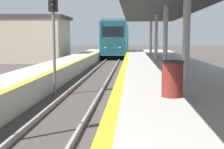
{
  "coord_description": "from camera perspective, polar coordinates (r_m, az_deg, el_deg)",
  "views": [
    {
      "loc": [
        2.07,
        -2.05,
        2.45
      ],
      "look_at": [
        0.49,
        22.75,
        -0.47
      ],
      "focal_mm": 50.0,
      "sensor_mm": 36.0,
      "label": 1
    }
  ],
  "objects": [
    {
      "name": "station_canopy",
      "position": [
        16.77,
        9.86,
        12.49
      ],
      "size": [
        4.69,
        31.66,
        3.42
      ],
      "color": "#99999E",
      "rests_on": "platform_right"
    },
    {
      "name": "station_building",
      "position": [
        34.2,
        -18.41,
        6.19
      ],
      "size": [
        12.43,
        6.06,
        4.67
      ],
      "color": "tan",
      "rests_on": "ground"
    },
    {
      "name": "trash_bin",
      "position": [
        8.31,
        10.98,
        -0.77
      ],
      "size": [
        0.58,
        0.58,
        0.95
      ],
      "color": "maroon",
      "rests_on": "platform_right"
    },
    {
      "name": "train",
      "position": [
        45.06,
        1.02,
        6.55
      ],
      "size": [
        2.87,
        23.1,
        4.59
      ],
      "color": "black",
      "rests_on": "ground"
    },
    {
      "name": "signal_mid",
      "position": [
        13.42,
        -10.66,
        9.38
      ],
      "size": [
        0.36,
        0.31,
        4.44
      ],
      "color": "#595959",
      "rests_on": "ground"
    }
  ]
}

